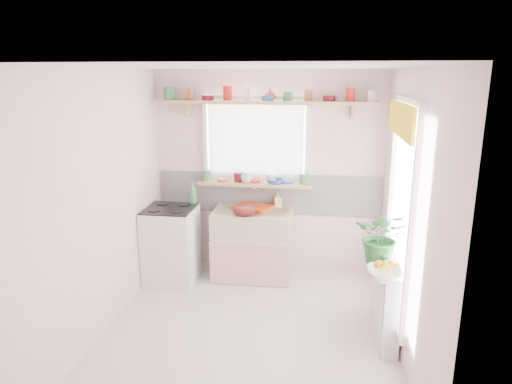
# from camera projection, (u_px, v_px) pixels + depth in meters

# --- Properties ---
(room) EXTENTS (3.20, 3.20, 3.20)m
(room) POSITION_uv_depth(u_px,v_px,m) (322.00, 179.00, 4.81)
(room) COLOR silver
(room) RESTS_ON ground
(sink_unit) EXTENTS (0.95, 0.65, 1.11)m
(sink_unit) POSITION_uv_depth(u_px,v_px,m) (253.00, 243.00, 5.57)
(sink_unit) COLOR white
(sink_unit) RESTS_ON ground
(cooker) EXTENTS (0.58, 0.58, 0.93)m
(cooker) POSITION_uv_depth(u_px,v_px,m) (171.00, 244.00, 5.47)
(cooker) COLOR white
(cooker) RESTS_ON ground
(radiator_ledge) EXTENTS (0.22, 0.95, 0.78)m
(radiator_ledge) POSITION_uv_depth(u_px,v_px,m) (386.00, 296.00, 4.33)
(radiator_ledge) COLOR white
(radiator_ledge) RESTS_ON ground
(windowsill) EXTENTS (1.40, 0.22, 0.04)m
(windowsill) POSITION_uv_depth(u_px,v_px,m) (255.00, 184.00, 5.58)
(windowsill) COLOR tan
(windowsill) RESTS_ON room
(pine_shelf) EXTENTS (2.52, 0.24, 0.04)m
(pine_shelf) POSITION_uv_depth(u_px,v_px,m) (267.00, 102.00, 5.30)
(pine_shelf) COLOR tan
(pine_shelf) RESTS_ON room
(shelf_crockery) EXTENTS (2.47, 0.11, 0.12)m
(shelf_crockery) POSITION_uv_depth(u_px,v_px,m) (267.00, 96.00, 5.28)
(shelf_crockery) COLOR #3F7F4C
(shelf_crockery) RESTS_ON pine_shelf
(sill_crockery) EXTENTS (1.35, 0.11, 0.12)m
(sill_crockery) POSITION_uv_depth(u_px,v_px,m) (253.00, 178.00, 5.56)
(sill_crockery) COLOR #3F7F4C
(sill_crockery) RESTS_ON windowsill
(dish_tray) EXTENTS (0.53, 0.47, 0.04)m
(dish_tray) POSITION_uv_depth(u_px,v_px,m) (254.00, 207.00, 5.54)
(dish_tray) COLOR #CC4012
(dish_tray) RESTS_ON sink_unit
(colander) EXTENTS (0.28, 0.28, 0.12)m
(colander) POSITION_uv_depth(u_px,v_px,m) (244.00, 210.00, 5.28)
(colander) COLOR #520E0E
(colander) RESTS_ON sink_unit
(jade_plant) EXTENTS (0.55, 0.51, 0.51)m
(jade_plant) POSITION_uv_depth(u_px,v_px,m) (382.00, 237.00, 4.08)
(jade_plant) COLOR #245C25
(jade_plant) RESTS_ON radiator_ledge
(fruit_bowl) EXTENTS (0.30, 0.30, 0.07)m
(fruit_bowl) POSITION_uv_depth(u_px,v_px,m) (384.00, 273.00, 3.86)
(fruit_bowl) COLOR white
(fruit_bowl) RESTS_ON radiator_ledge
(herb_pot) EXTENTS (0.12, 0.10, 0.20)m
(herb_pot) POSITION_uv_depth(u_px,v_px,m) (383.00, 258.00, 4.00)
(herb_pot) COLOR #2E702C
(herb_pot) RESTS_ON radiator_ledge
(soap_bottle_sink) EXTENTS (0.11, 0.11, 0.19)m
(soap_bottle_sink) POSITION_uv_depth(u_px,v_px,m) (278.00, 199.00, 5.60)
(soap_bottle_sink) COLOR #D5C75E
(soap_bottle_sink) RESTS_ON sink_unit
(sill_cup) EXTENTS (0.17, 0.17, 0.10)m
(sill_cup) POSITION_uv_depth(u_px,v_px,m) (246.00, 179.00, 5.51)
(sill_cup) COLOR beige
(sill_cup) RESTS_ON windowsill
(sill_bowl) EXTENTS (0.24, 0.24, 0.06)m
(sill_bowl) POSITION_uv_depth(u_px,v_px,m) (275.00, 181.00, 5.47)
(sill_bowl) COLOR #2E4A97
(sill_bowl) RESTS_ON windowsill
(shelf_vase) EXTENTS (0.17, 0.17, 0.15)m
(shelf_vase) POSITION_uv_depth(u_px,v_px,m) (270.00, 94.00, 5.33)
(shelf_vase) COLOR #983D2E
(shelf_vase) RESTS_ON pine_shelf
(cooker_bottle) EXTENTS (0.11, 0.11, 0.27)m
(cooker_bottle) POSITION_uv_depth(u_px,v_px,m) (193.00, 193.00, 5.50)
(cooker_bottle) COLOR #408154
(cooker_bottle) RESTS_ON cooker
(fruit) EXTENTS (0.20, 0.14, 0.10)m
(fruit) POSITION_uv_depth(u_px,v_px,m) (386.00, 266.00, 3.85)
(fruit) COLOR orange
(fruit) RESTS_ON fruit_bowl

